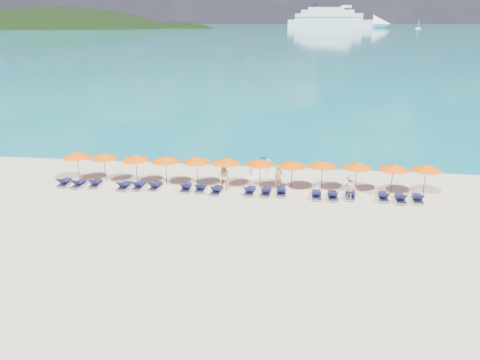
# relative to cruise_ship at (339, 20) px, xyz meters

# --- Properties ---
(ground) EXTENTS (1400.00, 1400.00, 0.00)m
(ground) POSITION_rel_cruise_ship_xyz_m (-49.00, -617.30, -9.29)
(ground) COLOR beige
(sea) EXTENTS (1600.00, 1300.00, 0.01)m
(sea) POSITION_rel_cruise_ship_xyz_m (-49.00, 42.70, -9.29)
(sea) COLOR #1FA9B2
(sea) RESTS_ON ground
(headland_main) EXTENTS (374.00, 242.00, 126.50)m
(headland_main) POSITION_rel_cruise_ship_xyz_m (-349.00, -77.30, -47.29)
(headland_main) COLOR black
(headland_main) RESTS_ON ground
(headland_small) EXTENTS (162.00, 126.00, 85.50)m
(headland_small) POSITION_rel_cruise_ship_xyz_m (-199.00, -57.30, -44.29)
(headland_small) COLOR black
(headland_small) RESTS_ON ground
(cruise_ship) EXTENTS (129.78, 34.64, 35.72)m
(cruise_ship) POSITION_rel_cruise_ship_xyz_m (0.00, 0.00, 0.00)
(cruise_ship) COLOR white
(cruise_ship) RESTS_ON ground
(sailboat_near) EXTENTS (5.97, 1.99, 10.94)m
(sailboat_near) POSITION_rel_cruise_ship_xyz_m (89.24, -42.28, -8.17)
(sailboat_near) COLOR white
(sailboat_near) RESTS_ON ground
(jetski) EXTENTS (1.18, 2.67, 0.93)m
(jetski) POSITION_rel_cruise_ship_xyz_m (-48.01, -608.43, -8.91)
(jetski) COLOR white
(jetski) RESTS_ON ground
(beachgoer_a) EXTENTS (0.78, 0.75, 1.80)m
(beachgoer_a) POSITION_rel_cruise_ship_xyz_m (-46.51, -612.41, -8.40)
(beachgoer_a) COLOR tan
(beachgoer_a) RESTS_ON ground
(beachgoer_b) EXTENTS (1.05, 0.83, 1.89)m
(beachgoer_b) POSITION_rel_cruise_ship_xyz_m (-50.27, -613.20, -8.35)
(beachgoer_b) COLOR tan
(beachgoer_b) RESTS_ON ground
(beachgoer_c) EXTENTS (1.26, 0.97, 1.77)m
(beachgoer_c) POSITION_rel_cruise_ship_xyz_m (-41.62, -613.95, -8.41)
(beachgoer_c) COLOR tan
(beachgoer_c) RESTS_ON ground
(umbrella_0) EXTENTS (2.10, 2.10, 2.28)m
(umbrella_0) POSITION_rel_cruise_ship_xyz_m (-61.46, -612.46, -7.28)
(umbrella_0) COLOR black
(umbrella_0) RESTS_ON ground
(umbrella_1) EXTENTS (2.10, 2.10, 2.28)m
(umbrella_1) POSITION_rel_cruise_ship_xyz_m (-59.34, -612.53, -7.28)
(umbrella_1) COLOR black
(umbrella_1) RESTS_ON ground
(umbrella_2) EXTENTS (2.10, 2.10, 2.28)m
(umbrella_2) POSITION_rel_cruise_ship_xyz_m (-56.88, -612.62, -7.28)
(umbrella_2) COLOR black
(umbrella_2) RESTS_ON ground
(umbrella_3) EXTENTS (2.10, 2.10, 2.28)m
(umbrella_3) POSITION_rel_cruise_ship_xyz_m (-54.63, -612.66, -7.28)
(umbrella_3) COLOR black
(umbrella_3) RESTS_ON ground
(umbrella_4) EXTENTS (2.10, 2.10, 2.28)m
(umbrella_4) POSITION_rel_cruise_ship_xyz_m (-52.36, -612.54, -7.28)
(umbrella_4) COLOR black
(umbrella_4) RESTS_ON ground
(umbrella_5) EXTENTS (2.10, 2.10, 2.28)m
(umbrella_5) POSITION_rel_cruise_ship_xyz_m (-50.25, -612.51, -7.28)
(umbrella_5) COLOR black
(umbrella_5) RESTS_ON ground
(umbrella_6) EXTENTS (2.10, 2.10, 2.28)m
(umbrella_6) POSITION_rel_cruise_ship_xyz_m (-47.80, -612.51, -7.28)
(umbrella_6) COLOR black
(umbrella_6) RESTS_ON ground
(umbrella_7) EXTENTS (2.10, 2.10, 2.28)m
(umbrella_7) POSITION_rel_cruise_ship_xyz_m (-45.55, -612.63, -7.28)
(umbrella_7) COLOR black
(umbrella_7) RESTS_ON ground
(umbrella_8) EXTENTS (2.10, 2.10, 2.28)m
(umbrella_8) POSITION_rel_cruise_ship_xyz_m (-43.44, -612.41, -7.28)
(umbrella_8) COLOR black
(umbrella_8) RESTS_ON ground
(umbrella_9) EXTENTS (2.10, 2.10, 2.28)m
(umbrella_9) POSITION_rel_cruise_ship_xyz_m (-41.10, -612.40, -7.28)
(umbrella_9) COLOR black
(umbrella_9) RESTS_ON ground
(umbrella_10) EXTENTS (2.10, 2.10, 2.28)m
(umbrella_10) POSITION_rel_cruise_ship_xyz_m (-38.69, -612.55, -7.28)
(umbrella_10) COLOR black
(umbrella_10) RESTS_ON ground
(umbrella_11) EXTENTS (2.10, 2.10, 2.28)m
(umbrella_11) POSITION_rel_cruise_ship_xyz_m (-36.48, -612.41, -7.28)
(umbrella_11) COLOR black
(umbrella_11) RESTS_ON ground
(lounger_0) EXTENTS (0.76, 1.75, 0.66)m
(lounger_0) POSITION_rel_cruise_ship_xyz_m (-62.05, -613.66, -9.06)
(lounger_0) COLOR silver
(lounger_0) RESTS_ON ground
(lounger_1) EXTENTS (0.64, 1.71, 0.66)m
(lounger_1) POSITION_rel_cruise_ship_xyz_m (-60.88, -613.79, -9.06)
(lounger_1) COLOR silver
(lounger_1) RESTS_ON ground
(lounger_2) EXTENTS (0.78, 1.75, 0.66)m
(lounger_2) POSITION_rel_cruise_ship_xyz_m (-59.71, -613.56, -9.06)
(lounger_2) COLOR silver
(lounger_2) RESTS_ON ground
(lounger_3) EXTENTS (0.67, 1.72, 0.66)m
(lounger_3) POSITION_rel_cruise_ship_xyz_m (-57.45, -613.82, -9.06)
(lounger_3) COLOR silver
(lounger_3) RESTS_ON ground
(lounger_4) EXTENTS (0.64, 1.71, 0.66)m
(lounger_4) POSITION_rel_cruise_ship_xyz_m (-56.41, -613.62, -9.06)
(lounger_4) COLOR silver
(lounger_4) RESTS_ON ground
(lounger_5) EXTENTS (0.74, 1.74, 0.66)m
(lounger_5) POSITION_rel_cruise_ship_xyz_m (-55.21, -613.56, -9.06)
(lounger_5) COLOR silver
(lounger_5) RESTS_ON ground
(lounger_6) EXTENTS (0.75, 1.74, 0.66)m
(lounger_6) POSITION_rel_cruise_ship_xyz_m (-52.95, -613.59, -9.06)
(lounger_6) COLOR silver
(lounger_6) RESTS_ON ground
(lounger_7) EXTENTS (0.68, 1.72, 0.66)m
(lounger_7) POSITION_rel_cruise_ship_xyz_m (-51.92, -613.55, -9.06)
(lounger_7) COLOR silver
(lounger_7) RESTS_ON ground
(lounger_8) EXTENTS (0.72, 1.73, 0.66)m
(lounger_8) POSITION_rel_cruise_ship_xyz_m (-50.71, -613.87, -9.06)
(lounger_8) COLOR silver
(lounger_8) RESTS_ON ground
(lounger_9) EXTENTS (0.76, 1.74, 0.66)m
(lounger_9) POSITION_rel_cruise_ship_xyz_m (-48.39, -613.72, -9.06)
(lounger_9) COLOR silver
(lounger_9) RESTS_ON ground
(lounger_10) EXTENTS (0.70, 1.73, 0.66)m
(lounger_10) POSITION_rel_cruise_ship_xyz_m (-47.26, -613.72, -9.06)
(lounger_10) COLOR silver
(lounger_10) RESTS_ON ground
(lounger_11) EXTENTS (0.64, 1.71, 0.66)m
(lounger_11) POSITION_rel_cruise_ship_xyz_m (-46.22, -613.60, -9.06)
(lounger_11) COLOR silver
(lounger_11) RESTS_ON ground
(lounger_12) EXTENTS (0.65, 1.71, 0.66)m
(lounger_12) POSITION_rel_cruise_ship_xyz_m (-43.82, -613.87, -9.06)
(lounger_12) COLOR silver
(lounger_12) RESTS_ON ground
(lounger_13) EXTENTS (0.65, 1.71, 0.66)m
(lounger_13) POSITION_rel_cruise_ship_xyz_m (-42.72, -613.92, -9.06)
(lounger_13) COLOR silver
(lounger_13) RESTS_ON ground
(lounger_14) EXTENTS (0.75, 1.74, 0.66)m
(lounger_14) POSITION_rel_cruise_ship_xyz_m (-41.54, -613.63, -9.06)
(lounger_14) COLOR silver
(lounger_14) RESTS_ON ground
(lounger_15) EXTENTS (0.72, 1.73, 0.66)m
(lounger_15) POSITION_rel_cruise_ship_xyz_m (-39.34, -613.63, -9.06)
(lounger_15) COLOR silver
(lounger_15) RESTS_ON ground
(lounger_16) EXTENTS (0.66, 1.71, 0.66)m
(lounger_16) POSITION_rel_cruise_ship_xyz_m (-38.28, -613.85, -9.06)
(lounger_16) COLOR silver
(lounger_16) RESTS_ON ground
(lounger_17) EXTENTS (0.76, 1.75, 0.66)m
(lounger_17) POSITION_rel_cruise_ship_xyz_m (-37.13, -613.71, -9.06)
(lounger_17) COLOR silver
(lounger_17) RESTS_ON ground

